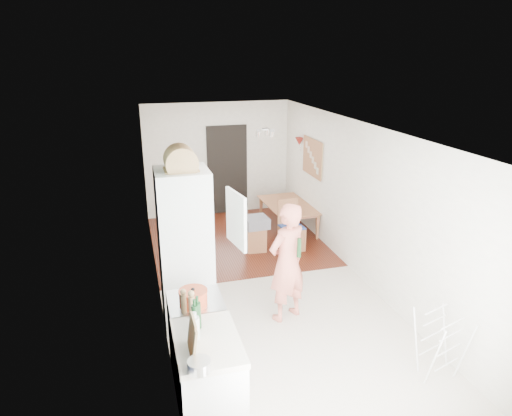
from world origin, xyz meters
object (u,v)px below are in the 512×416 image
stool (256,239)px  drying_rack (440,345)px  dining_table (289,218)px  person (287,252)px  dining_chair (292,226)px

stool → drying_rack: drying_rack is taller
dining_table → drying_rack: bearing=179.7°
person → dining_chair: size_ratio=2.08×
person → dining_chair: bearing=-135.2°
person → dining_chair: person is taller
stool → dining_table: bearing=41.8°
person → dining_table: person is taller
dining_chair → drying_rack: (0.42, -3.73, -0.08)m
stool → drying_rack: (1.07, -3.88, 0.16)m
dining_table → stool: size_ratio=2.85×
person → drying_rack: 2.13m
person → stool: (0.20, 2.28, -0.75)m
dining_table → stool: bearing=130.1°
stool → drying_rack: 4.03m
drying_rack → person: bearing=110.6°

